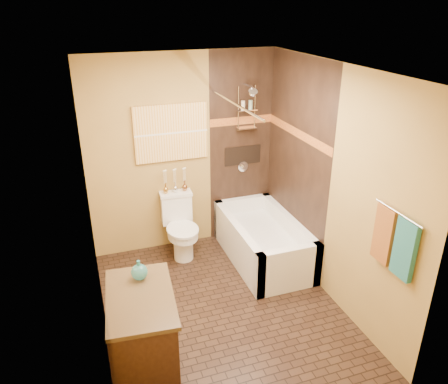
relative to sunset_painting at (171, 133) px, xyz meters
name	(u,v)px	position (x,y,z in m)	size (l,w,h in m)	color
floor	(222,308)	(0.14, -1.48, -1.55)	(3.00, 3.00, 0.00)	black
wall_left	(93,222)	(-1.06, -1.48, -0.30)	(0.02, 3.00, 2.50)	#AE8C43
wall_right	(331,186)	(1.34, -1.48, -0.30)	(0.02, 3.00, 2.50)	#AE8C43
wall_back	(183,154)	(0.14, 0.02, -0.30)	(2.40, 0.02, 2.50)	#AE8C43
wall_front	(296,295)	(0.14, -2.98, -0.30)	(2.40, 0.02, 2.50)	#AE8C43
ceiling	(222,69)	(0.14, -1.48, 0.95)	(3.00, 3.00, 0.00)	silver
alcove_tile_back	(241,148)	(0.92, 0.01, -0.30)	(0.85, 0.01, 2.50)	black
alcove_tile_right	(296,163)	(1.33, -0.73, -0.30)	(0.01, 1.50, 2.50)	black
mosaic_band_back	(242,121)	(0.92, 0.00, 0.07)	(0.85, 0.01, 0.10)	#8F3D1A
mosaic_band_right	(297,133)	(1.32, -0.73, 0.07)	(0.01, 1.50, 0.10)	#8F3D1A
alcove_niche	(243,155)	(0.94, 0.01, -0.40)	(0.50, 0.01, 0.25)	black
shower_fixtures	(247,119)	(0.94, -0.10, 0.12)	(0.24, 0.33, 1.16)	silver
curtain_rod	(234,103)	(0.54, -0.73, 0.47)	(0.03, 0.03, 1.55)	silver
towel_bar	(398,213)	(1.29, -2.53, -0.10)	(0.02, 0.02, 0.55)	silver
towel_teal	(405,249)	(1.30, -2.66, -0.37)	(0.05, 0.22, 0.52)	#1D6263
towel_rust	(384,234)	(1.30, -2.40, -0.37)	(0.05, 0.22, 0.52)	brown
sunset_painting	(171,133)	(0.00, 0.00, 0.00)	(0.90, 0.04, 0.70)	gold
vanity_mirror	(96,226)	(-1.04, -2.04, -0.05)	(0.01, 1.00, 0.90)	white
bathtub	(263,243)	(0.94, -0.73, -1.33)	(0.80, 1.50, 0.55)	white
toilet	(180,226)	(0.00, -0.26, -1.15)	(0.41, 0.61, 0.80)	white
vanity	(142,334)	(-0.78, -2.04, -1.15)	(0.64, 0.95, 0.80)	black
teal_bottle	(139,270)	(-0.73, -1.81, -0.66)	(0.15, 0.15, 0.23)	teal
bud_vases	(175,180)	(0.00, -0.09, -0.59)	(0.31, 0.07, 0.31)	#BF8E3B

